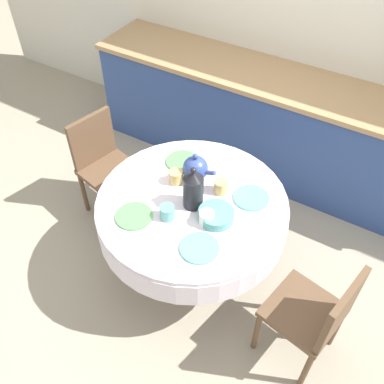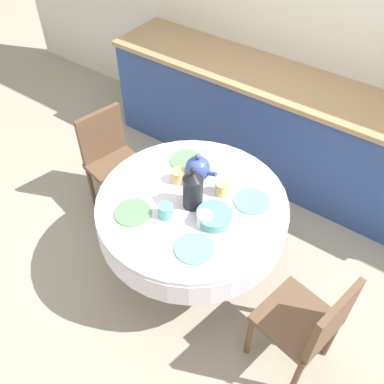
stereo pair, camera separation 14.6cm
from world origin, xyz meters
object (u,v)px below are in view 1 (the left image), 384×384
Objects in this scene: chair_right at (104,162)px; chair_left at (316,314)px; coffee_carafe at (193,189)px; teapot at (196,168)px.

chair_left is at bearing 90.79° from chair_right.
coffee_carafe reaches higher than chair_left.
coffee_carafe reaches higher than chair_right.
teapot is (-1.01, 0.37, 0.35)m from chair_left.
coffee_carafe is 0.23m from teapot.
coffee_carafe is (-0.91, 0.17, 0.39)m from chair_left.
teapot is at bearing 81.33° from chair_left.
chair_right is (-1.86, 0.40, 0.00)m from chair_left.
chair_left is 3.72× the size of teapot.
chair_right is 3.72× the size of teapot.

